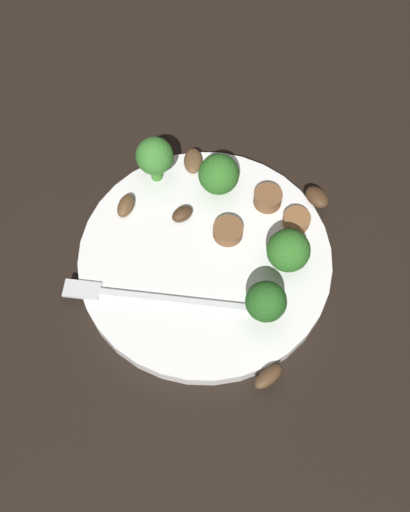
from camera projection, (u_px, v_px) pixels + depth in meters
name	position (u px, v px, depth m)	size (l,w,h in m)	color
ground_plane	(205.00, 263.00, 0.62)	(1.40, 1.40, 0.00)	black
plate	(205.00, 260.00, 0.61)	(0.25, 0.25, 0.02)	white
fork	(143.00, 296.00, 0.59)	(0.18, 0.05, 0.00)	silver
broccoli_floret_0	(219.00, 174.00, 0.61)	(0.04, 0.04, 0.05)	#347525
broccoli_floret_1	(288.00, 251.00, 0.58)	(0.04, 0.04, 0.05)	#347525
broccoli_floret_2	(266.00, 302.00, 0.55)	(0.04, 0.04, 0.05)	#296420
broccoli_floret_3	(155.00, 157.00, 0.62)	(0.04, 0.04, 0.06)	#408630
sausage_slice_0	(228.00, 231.00, 0.61)	(0.03, 0.03, 0.01)	brown
sausage_slice_1	(268.00, 198.00, 0.63)	(0.03, 0.03, 0.02)	brown
sausage_slice_2	(297.00, 220.00, 0.62)	(0.03, 0.03, 0.01)	brown
mushroom_0	(268.00, 376.00, 0.55)	(0.03, 0.01, 0.01)	#4C331E
mushroom_1	(126.00, 206.00, 0.62)	(0.03, 0.02, 0.01)	brown
mushroom_2	(182.00, 214.00, 0.62)	(0.02, 0.02, 0.01)	#422B19
mushroom_3	(317.00, 197.00, 0.63)	(0.03, 0.02, 0.01)	#422B19
mushroom_4	(193.00, 161.00, 0.65)	(0.03, 0.02, 0.01)	brown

